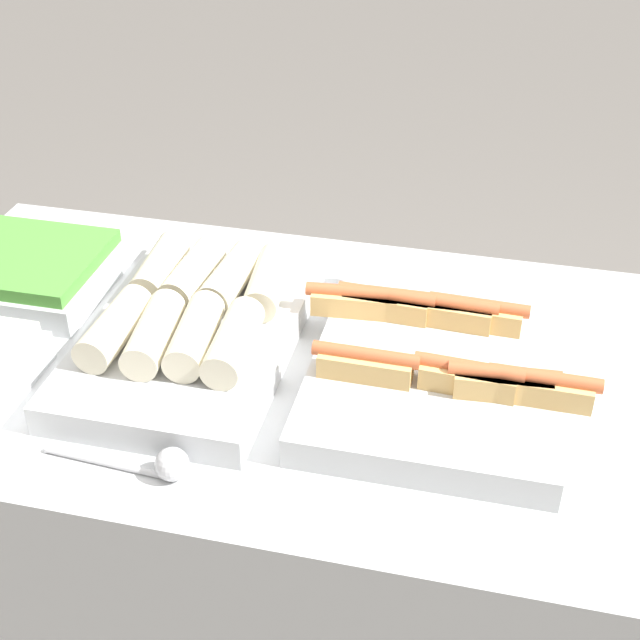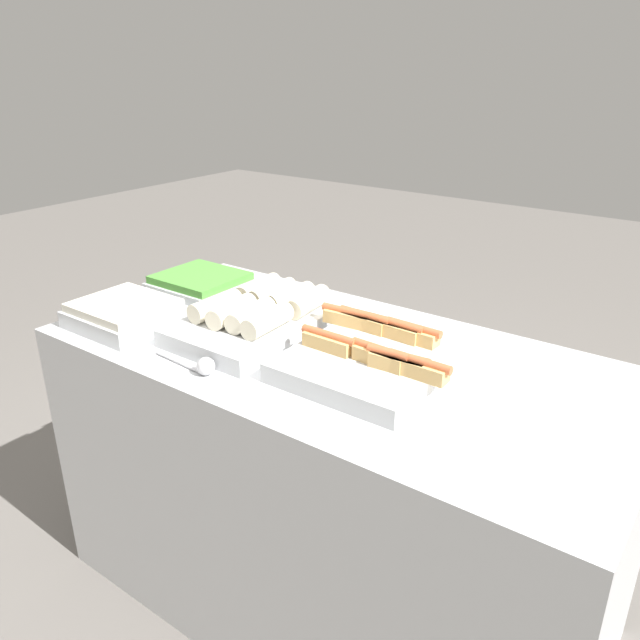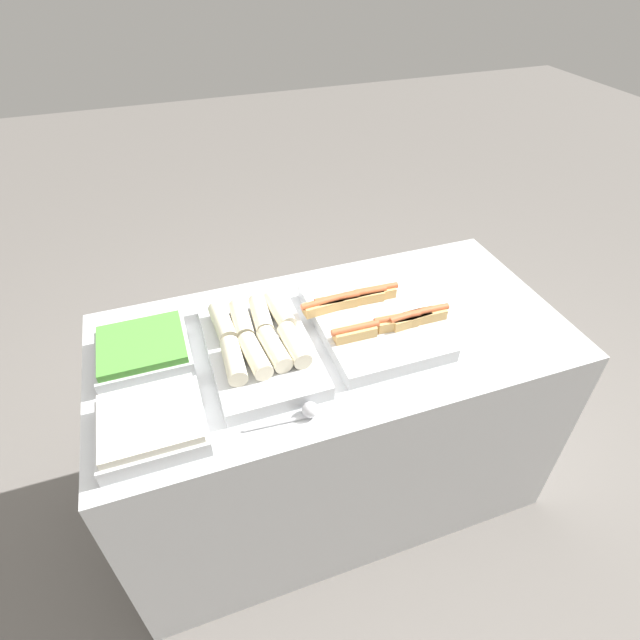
# 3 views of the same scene
# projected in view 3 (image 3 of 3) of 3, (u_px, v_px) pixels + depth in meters

# --- Properties ---
(ground_plane) EXTENTS (12.00, 12.00, 0.00)m
(ground_plane) POSITION_uv_depth(u_px,v_px,m) (330.00, 481.00, 2.23)
(ground_plane) COLOR slate
(counter) EXTENTS (1.59, 0.79, 0.87)m
(counter) POSITION_uv_depth(u_px,v_px,m) (332.00, 418.00, 1.95)
(counter) COLOR silver
(counter) RESTS_ON ground_plane
(tray_hotdogs) EXTENTS (0.46, 0.50, 0.10)m
(tray_hotdogs) POSITION_uv_depth(u_px,v_px,m) (372.00, 318.00, 1.69)
(tray_hotdogs) COLOR silver
(tray_hotdogs) RESTS_ON counter
(tray_wraps) EXTENTS (0.32, 0.53, 0.11)m
(tray_wraps) POSITION_uv_depth(u_px,v_px,m) (259.00, 343.00, 1.58)
(tray_wraps) COLOR silver
(tray_wraps) RESTS_ON counter
(tray_side_front) EXTENTS (0.28, 0.26, 0.07)m
(tray_side_front) POSITION_uv_depth(u_px,v_px,m) (151.00, 424.00, 1.34)
(tray_side_front) COLOR silver
(tray_side_front) RESTS_ON counter
(tray_side_back) EXTENTS (0.28, 0.26, 0.07)m
(tray_side_back) POSITION_uv_depth(u_px,v_px,m) (143.00, 350.00, 1.57)
(tray_side_back) COLOR silver
(tray_side_back) RESTS_ON counter
(serving_spoon_near) EXTENTS (0.21, 0.05, 0.05)m
(serving_spoon_near) POSITION_uv_depth(u_px,v_px,m) (305.00, 412.00, 1.39)
(serving_spoon_near) COLOR silver
(serving_spoon_near) RESTS_ON counter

